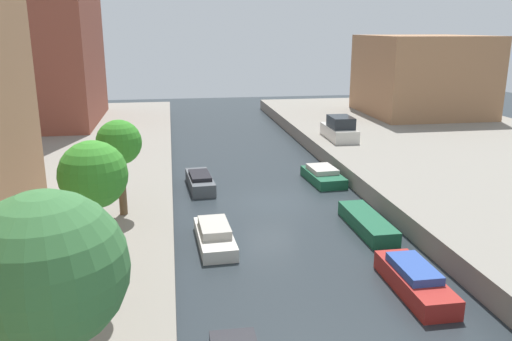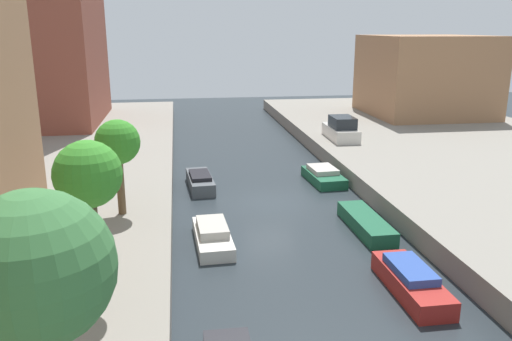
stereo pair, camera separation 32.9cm
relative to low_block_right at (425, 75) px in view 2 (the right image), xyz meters
The scene contains 11 objects.
ground_plane 27.33m from the low_block_right, 131.91° to the right, with size 84.00×84.00×0.00m, color #232B30.
low_block_right is the anchor object (origin of this frame).
street_tree_0 44.38m from the low_block_right, 124.44° to the right, with size 2.81×2.81×5.21m.
street_tree_1 39.74m from the low_block_right, 129.17° to the right, with size 1.92×1.92×4.84m.
street_tree_2 34.28m from the low_block_right, 137.09° to the right, with size 1.90×1.90×4.13m.
parked_car 14.95m from the low_block_right, 138.26° to the right, with size 1.81×4.21×1.68m.
moored_boat_left_2 33.05m from the low_block_right, 130.54° to the right, with size 1.57×4.00×0.89m.
moored_boat_left_3 27.62m from the low_block_right, 141.76° to the right, with size 1.53×3.98×0.90m.
moored_boat_right_2 33.82m from the low_block_right, 116.28° to the right, with size 1.33×4.09×0.97m.
moored_boat_right_3 28.63m from the low_block_right, 120.53° to the right, with size 1.30×4.45×0.64m.
moored_boat_right_4 22.37m from the low_block_right, 130.25° to the right, with size 1.89×3.75×0.85m.
Camera 2 is at (-4.55, -25.21, 8.83)m, focal length 36.47 mm.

